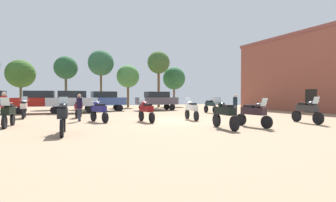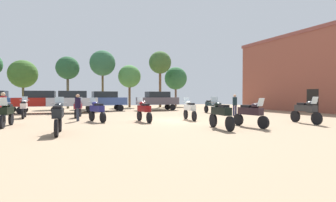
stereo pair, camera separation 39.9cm
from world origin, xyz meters
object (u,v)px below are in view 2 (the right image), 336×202
object	(u,v)px
motorcycle_7	(24,107)
tree_7	(103,63)
tree_2	(23,74)
tree_6	(68,68)
person_1	(78,105)
motorcycle_4	(78,107)
motorcycle_8	(306,110)
motorcycle_11	(58,116)
car_4	(41,100)
motorcycle_3	(97,110)
motorcycle_6	(251,113)
tree_4	(176,79)
motorcycle_2	(221,113)
motorcycle_10	(190,109)
motorcycle_1	(144,110)
person_2	(3,105)
motorcycle_9	(211,105)
person_3	(235,103)
car_1	(157,99)
car_5	(73,100)
car_3	(105,100)
tree_8	(160,63)
brick_building	(320,72)
tree_5	(129,77)
motorcycle_5	(7,112)

from	to	relation	value
motorcycle_7	tree_7	world-z (taller)	tree_7
tree_2	tree_6	distance (m)	4.90
person_1	motorcycle_4	bearing A→B (deg)	10.09
motorcycle_8	tree_2	world-z (taller)	tree_2
motorcycle_11	car_4	size ratio (longest dim) A/B	0.51
motorcycle_3	motorcycle_6	world-z (taller)	motorcycle_3
person_1	tree_4	size ratio (longest dim) A/B	0.29
car_4	motorcycle_2	bearing A→B (deg)	-146.73
motorcycle_10	tree_4	size ratio (longest dim) A/B	0.39
tree_4	tree_6	bearing A→B (deg)	-178.24
motorcycle_1	tree_6	distance (m)	19.77
person_2	motorcycle_9	bearing A→B (deg)	56.75
motorcycle_9	person_3	distance (m)	3.34
motorcycle_2	tree_2	distance (m)	26.35
car_1	motorcycle_8	bearing A→B (deg)	-168.30
car_5	tree_4	xyz separation A→B (m)	(14.66, 9.27, 2.93)
motorcycle_11	person_3	distance (m)	13.59
tree_4	motorcycle_10	bearing A→B (deg)	-112.67
car_3	motorcycle_3	bearing A→B (deg)	166.73
motorcycle_2	person_1	bearing A→B (deg)	139.36
motorcycle_2	tree_2	world-z (taller)	tree_2
person_2	tree_8	xyz separation A→B (m)	(15.69, 15.50, 5.02)
motorcycle_9	tree_6	bearing A→B (deg)	-46.77
motorcycle_7	tree_8	world-z (taller)	tree_8
motorcycle_11	motorcycle_7	bearing A→B (deg)	108.39
tree_8	motorcycle_8	bearing A→B (deg)	-90.10
brick_building	tree_7	xyz separation A→B (m)	(-19.26, 15.93, 1.80)
person_3	tree_4	world-z (taller)	tree_4
motorcycle_4	motorcycle_8	world-z (taller)	motorcycle_8
motorcycle_10	tree_6	distance (m)	20.56
tree_8	brick_building	bearing A→B (deg)	-51.34
motorcycle_1	car_3	xyz separation A→B (m)	(-0.32, 12.02, 0.46)
motorcycle_11	tree_2	xyz separation A→B (m)	(-3.73, 22.53, 3.33)
tree_2	tree_5	size ratio (longest dim) A/B	1.00
motorcycle_8	tree_6	world-z (taller)	tree_6
tree_8	car_3	bearing A→B (deg)	-145.20
motorcycle_8	motorcycle_3	bearing A→B (deg)	-19.18
motorcycle_11	tree_7	distance (m)	23.56
car_4	tree_5	xyz separation A→B (m)	(10.24, 8.18, 2.97)
motorcycle_2	car_1	world-z (taller)	car_1
motorcycle_5	tree_2	bearing A→B (deg)	-80.91
motorcycle_7	motorcycle_8	bearing A→B (deg)	-35.55
motorcycle_7	motorcycle_11	world-z (taller)	motorcycle_11
motorcycle_1	tree_7	distance (m)	19.81
motorcycle_5	motorcycle_8	world-z (taller)	motorcycle_8
brick_building	person_3	xyz separation A→B (m)	(-11.90, -1.57, -2.99)
motorcycle_3	tree_6	world-z (taller)	tree_6
car_5	person_3	xyz separation A→B (m)	(11.42, -8.53, -0.20)
tree_6	car_4	bearing A→B (deg)	-106.99
motorcycle_10	tree_4	world-z (taller)	tree_4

